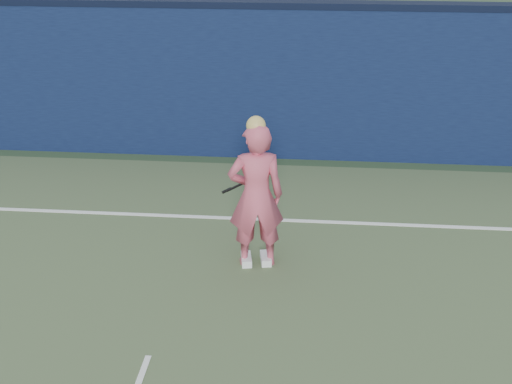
{
  "coord_description": "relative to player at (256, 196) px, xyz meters",
  "views": [
    {
      "loc": [
        1.49,
        -3.92,
        4.13
      ],
      "look_at": [
        0.9,
        2.86,
        0.96
      ],
      "focal_mm": 45.0,
      "sensor_mm": 36.0,
      "label": 1
    }
  ],
  "objects": [
    {
      "name": "racket",
      "position": [
        -0.08,
        0.48,
        -0.01
      ],
      "size": [
        0.54,
        0.32,
        0.32
      ],
      "rotation": [
        0.0,
        0.0,
        0.4
      ],
      "color": "black",
      "rests_on": "ground"
    },
    {
      "name": "backstop_wall",
      "position": [
        -0.9,
        3.64,
        0.34
      ],
      "size": [
        24.0,
        0.4,
        2.5
      ],
      "primitive_type": "cube",
      "color": "#0B1333",
      "rests_on": "ground"
    },
    {
      "name": "wall_cap",
      "position": [
        -0.9,
        3.64,
        1.64
      ],
      "size": [
        24.0,
        0.42,
        0.1
      ],
      "primitive_type": "cube",
      "color": "black",
      "rests_on": "backstop_wall"
    },
    {
      "name": "player",
      "position": [
        0.0,
        0.0,
        0.0
      ],
      "size": [
        0.73,
        0.54,
        1.89
      ],
      "rotation": [
        0.0,
        0.0,
        3.31
      ],
      "color": "#CC4F67",
      "rests_on": "ground"
    }
  ]
}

